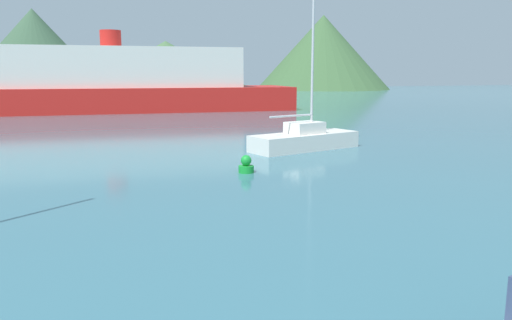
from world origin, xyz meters
TOP-DOWN VIEW (x-y plane):
  - sailboat_inner at (6.16, 22.52)m, footprint 5.96×3.29m
  - ferry_distant at (-1.10, 51.22)m, footprint 35.57×10.55m
  - buoy_marker at (1.64, 17.98)m, footprint 0.58×0.58m
  - hill_central at (-11.34, 98.08)m, footprint 25.90×25.90m
  - hill_east at (13.30, 107.64)m, footprint 37.35×37.35m
  - hill_far_east at (48.37, 104.46)m, footprint 30.17×30.17m

SIDE VIEW (x-z plane):
  - buoy_marker at x=1.64m, z-range -0.06..0.61m
  - sailboat_inner at x=6.16m, z-range -3.99..5.08m
  - ferry_distant at x=-1.10m, z-range -1.17..6.56m
  - hill_east at x=13.30m, z-range 0.00..10.26m
  - hill_central at x=-11.34m, z-range 0.00..14.76m
  - hill_far_east at x=48.37m, z-range 0.00..16.49m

